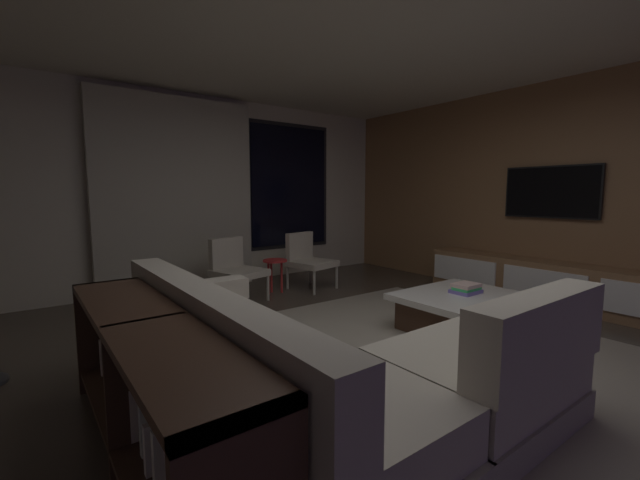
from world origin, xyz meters
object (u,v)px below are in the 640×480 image
at_px(accent_chair_near_window, 308,258).
at_px(media_console, 555,285).
at_px(coffee_table, 470,314).
at_px(accent_chair_by_curtain, 235,266).
at_px(console_table_behind_couch, 149,385).
at_px(book_stack_on_coffee_table, 466,288).
at_px(side_stool, 275,266).
at_px(mounted_tv, 551,192).
at_px(sectional_couch, 317,369).

distance_m(accent_chair_near_window, media_console, 3.12).
bearing_deg(coffee_table, accent_chair_by_curtain, 117.54).
distance_m(media_console, console_table_behind_couch, 4.60).
bearing_deg(book_stack_on_coffee_table, accent_chair_near_window, 95.80).
xyz_separation_m(book_stack_on_coffee_table, side_stool, (-0.78, 2.35, -0.03)).
relative_size(coffee_table, console_table_behind_couch, 0.55).
bearing_deg(accent_chair_near_window, mounted_tv, -49.13).
relative_size(sectional_couch, console_table_behind_couch, 1.19).
bearing_deg(side_stool, coffee_table, -73.85).
distance_m(sectional_couch, coffee_table, 2.05).
distance_m(accent_chair_by_curtain, media_console, 3.87).
relative_size(sectional_couch, mounted_tv, 2.27).
bearing_deg(sectional_couch, coffee_table, 7.93).
height_order(sectional_couch, accent_chair_by_curtain, sectional_couch).
distance_m(accent_chair_by_curtain, mounted_tv, 3.99).
bearing_deg(accent_chair_near_window, accent_chair_by_curtain, -179.66).
bearing_deg(mounted_tv, accent_chair_near_window, 130.87).
bearing_deg(sectional_couch, side_stool, 64.28).
bearing_deg(accent_chair_near_window, media_console, -54.04).
xyz_separation_m(book_stack_on_coffee_table, accent_chair_by_curtain, (-1.35, 2.35, 0.03)).
height_order(media_console, mounted_tv, mounted_tv).
height_order(sectional_couch, console_table_behind_couch, sectional_couch).
bearing_deg(mounted_tv, book_stack_on_coffee_table, -178.76).
xyz_separation_m(side_stool, console_table_behind_couch, (-2.23, -2.60, 0.04)).
distance_m(side_stool, mounted_tv, 3.58).
bearing_deg(media_console, console_table_behind_couch, -178.81).
bearing_deg(media_console, accent_chair_near_window, 125.96).
height_order(side_stool, media_console, media_console).
xyz_separation_m(media_console, mounted_tv, (0.18, 0.20, 1.10)).
xyz_separation_m(book_stack_on_coffee_table, mounted_tv, (1.77, 0.04, 0.94)).
distance_m(book_stack_on_coffee_table, side_stool, 2.48).
bearing_deg(coffee_table, side_stool, 106.15).
relative_size(accent_chair_by_curtain, mounted_tv, 0.71).
relative_size(book_stack_on_coffee_table, accent_chair_near_window, 0.35).
bearing_deg(console_table_behind_couch, accent_chair_by_curtain, 57.54).
height_order(sectional_couch, media_console, sectional_couch).
bearing_deg(mounted_tv, side_stool, 137.83).
bearing_deg(side_stool, accent_chair_near_window, 1.16).
height_order(sectional_couch, coffee_table, sectional_couch).
relative_size(book_stack_on_coffee_table, media_console, 0.09).
bearing_deg(book_stack_on_coffee_table, mounted_tv, 1.24).
distance_m(coffee_table, accent_chair_near_window, 2.48).
distance_m(accent_chair_near_window, mounted_tv, 3.20).
height_order(sectional_couch, accent_chair_near_window, sectional_couch).
distance_m(accent_chair_near_window, side_stool, 0.55).
xyz_separation_m(accent_chair_by_curtain, side_stool, (0.57, -0.00, -0.06)).
relative_size(accent_chair_by_curtain, console_table_behind_couch, 0.37).
bearing_deg(sectional_couch, book_stack_on_coffee_table, 10.35).
relative_size(accent_chair_near_window, accent_chair_by_curtain, 1.00).
xyz_separation_m(accent_chair_by_curtain, mounted_tv, (3.12, -2.32, 0.92)).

